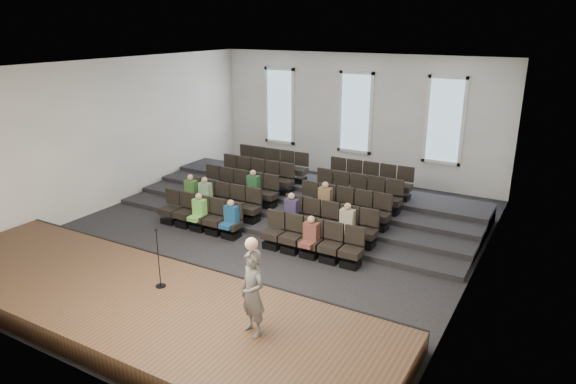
% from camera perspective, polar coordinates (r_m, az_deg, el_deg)
% --- Properties ---
extents(ground, '(14.00, 14.00, 0.00)m').
position_cam_1_polar(ground, '(15.54, -2.84, -4.85)').
color(ground, black).
rests_on(ground, ground).
extents(ceiling, '(12.00, 14.00, 0.02)m').
position_cam_1_polar(ceiling, '(14.33, -3.16, 13.90)').
color(ceiling, white).
rests_on(ceiling, ground).
extents(wall_back, '(12.00, 0.04, 5.00)m').
position_cam_1_polar(wall_back, '(20.86, 7.56, 8.21)').
color(wall_back, white).
rests_on(wall_back, ground).
extents(wall_front, '(12.00, 0.04, 5.00)m').
position_cam_1_polar(wall_front, '(9.90, -25.53, -4.98)').
color(wall_front, white).
rests_on(wall_front, ground).
extents(wall_left, '(0.04, 14.00, 5.00)m').
position_cam_1_polar(wall_left, '(18.62, -18.89, 6.17)').
color(wall_left, white).
rests_on(wall_left, ground).
extents(wall_right, '(0.04, 14.00, 5.00)m').
position_cam_1_polar(wall_right, '(12.66, 20.63, 0.54)').
color(wall_right, white).
rests_on(wall_right, ground).
extents(stage, '(11.80, 3.60, 0.50)m').
position_cam_1_polar(stage, '(11.92, -16.42, -11.96)').
color(stage, '#4F3322').
rests_on(stage, ground).
extents(stage_lip, '(11.80, 0.06, 0.52)m').
position_cam_1_polar(stage_lip, '(13.03, -10.83, -8.77)').
color(stage_lip, black).
rests_on(stage_lip, ground).
extents(risers, '(11.80, 4.80, 0.60)m').
position_cam_1_polar(risers, '(18.04, 2.56, -0.83)').
color(risers, black).
rests_on(risers, ground).
extents(seating_rows, '(6.80, 4.70, 1.67)m').
position_cam_1_polar(seating_rows, '(16.53, -0.01, -0.85)').
color(seating_rows, black).
rests_on(seating_rows, ground).
extents(windows, '(8.44, 0.10, 3.24)m').
position_cam_1_polar(windows, '(20.76, 7.51, 8.73)').
color(windows, white).
rests_on(windows, wall_back).
extents(audience, '(6.05, 2.64, 1.10)m').
position_cam_1_polar(audience, '(15.68, -3.30, -1.44)').
color(audience, '#71CC51').
rests_on(audience, seating_rows).
extents(speaker, '(0.73, 0.61, 1.70)m').
position_cam_1_polar(speaker, '(9.70, -3.95, -11.14)').
color(speaker, '#5B5856').
rests_on(speaker, stage).
extents(mic_stand, '(0.23, 0.23, 1.39)m').
position_cam_1_polar(mic_stand, '(11.82, -14.10, -8.37)').
color(mic_stand, black).
rests_on(mic_stand, stage).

